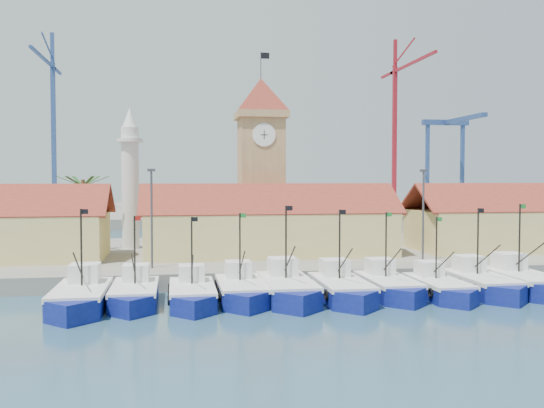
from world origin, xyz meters
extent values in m
plane|color=navy|center=(0.00, 0.00, 0.00)|extent=(400.00, 400.00, 0.00)
cube|color=gray|center=(0.00, 24.00, 0.75)|extent=(140.00, 32.00, 1.50)
cube|color=gray|center=(0.00, 110.00, 1.00)|extent=(240.00, 80.00, 2.00)
cube|color=navy|center=(-16.82, 2.24, 0.53)|extent=(3.70, 8.38, 1.90)
cube|color=navy|center=(-16.82, -1.95, 0.53)|extent=(3.70, 3.70, 1.90)
cube|color=silver|center=(-16.82, 2.24, 1.48)|extent=(3.78, 8.61, 0.37)
cube|color=silver|center=(-16.82, 4.33, 2.33)|extent=(2.22, 2.33, 1.48)
cylinder|color=black|center=(-16.82, 2.77, 4.44)|extent=(0.15, 0.15, 5.92)
cube|color=black|center=(-16.56, 2.77, 7.19)|extent=(0.53, 0.02, 0.37)
cube|color=navy|center=(-13.01, 3.35, 0.48)|extent=(3.38, 7.66, 1.74)
cube|color=navy|center=(-13.01, -0.48, 0.48)|extent=(3.38, 3.38, 1.74)
cube|color=silver|center=(-13.01, 3.35, 1.35)|extent=(3.45, 7.87, 0.34)
cube|color=silver|center=(-13.01, 5.26, 2.13)|extent=(2.03, 2.13, 1.35)
cylinder|color=black|center=(-13.01, 3.83, 4.06)|extent=(0.14, 0.14, 5.41)
cube|color=#A5140F|center=(-12.76, 3.83, 6.57)|extent=(0.48, 0.02, 0.34)
cube|color=navy|center=(-8.65, 2.62, 0.48)|extent=(3.35, 7.58, 1.72)
cube|color=navy|center=(-8.65, -1.17, 0.48)|extent=(3.35, 3.35, 1.72)
cube|color=silver|center=(-8.65, 2.62, 1.34)|extent=(3.41, 7.79, 0.33)
cube|color=silver|center=(-8.65, 4.52, 2.10)|extent=(2.01, 2.10, 1.34)
cylinder|color=black|center=(-8.65, 3.10, 4.02)|extent=(0.13, 0.13, 5.36)
cube|color=black|center=(-8.41, 3.10, 6.50)|extent=(0.48, 0.02, 0.33)
cube|color=navy|center=(-4.83, 3.42, 0.49)|extent=(3.46, 7.82, 1.78)
cube|color=navy|center=(-4.83, -0.49, 0.49)|extent=(3.46, 3.46, 1.78)
cube|color=silver|center=(-4.83, 3.42, 1.38)|extent=(3.52, 8.04, 0.35)
cube|color=silver|center=(-4.83, 5.37, 2.17)|extent=(2.07, 2.17, 1.38)
cylinder|color=black|center=(-4.83, 3.91, 4.15)|extent=(0.14, 0.14, 5.53)
cube|color=#197226|center=(-4.58, 3.91, 6.71)|extent=(0.49, 0.02, 0.35)
cube|color=navy|center=(-1.16, 3.06, 0.54)|extent=(3.75, 8.48, 1.93)
cube|color=navy|center=(-1.16, -1.18, 0.54)|extent=(3.75, 3.75, 1.93)
cube|color=silver|center=(-1.16, 3.06, 1.50)|extent=(3.82, 8.71, 0.37)
cube|color=silver|center=(-1.16, 5.18, 2.35)|extent=(2.25, 2.35, 1.50)
cylinder|color=black|center=(-1.16, 3.59, 4.49)|extent=(0.15, 0.15, 5.99)
cube|color=black|center=(-0.89, 3.59, 7.28)|extent=(0.54, 0.02, 0.37)
cube|color=navy|center=(3.12, 2.55, 0.51)|extent=(3.58, 8.11, 1.84)
cube|color=navy|center=(3.12, -1.50, 0.51)|extent=(3.58, 3.58, 1.84)
cube|color=silver|center=(3.12, 2.55, 1.43)|extent=(3.65, 8.33, 0.36)
cube|color=silver|center=(3.12, 4.58, 2.25)|extent=(2.15, 2.25, 1.43)
cylinder|color=black|center=(3.12, 3.06, 4.30)|extent=(0.14, 0.14, 5.73)
cube|color=black|center=(3.37, 3.06, 6.96)|extent=(0.51, 0.02, 0.36)
cube|color=navy|center=(7.27, 3.30, 0.49)|extent=(3.44, 7.78, 1.77)
cube|color=navy|center=(7.27, -0.59, 0.49)|extent=(3.44, 3.44, 1.77)
cube|color=silver|center=(7.27, 3.30, 1.38)|extent=(3.51, 8.00, 0.34)
cube|color=silver|center=(7.27, 5.25, 2.16)|extent=(2.06, 2.16, 1.38)
cylinder|color=black|center=(7.27, 3.80, 4.13)|extent=(0.14, 0.14, 5.50)
cube|color=#197226|center=(7.52, 3.80, 6.68)|extent=(0.49, 0.02, 0.34)
cube|color=navy|center=(11.20, 2.28, 0.46)|extent=(3.25, 7.35, 1.67)
cube|color=navy|center=(11.20, -1.40, 0.46)|extent=(3.25, 3.25, 1.67)
cube|color=silver|center=(11.20, 2.28, 1.30)|extent=(3.31, 7.56, 0.32)
cube|color=silver|center=(11.20, 4.12, 2.04)|extent=(1.95, 2.04, 1.30)
cylinder|color=black|center=(11.20, 2.74, 3.90)|extent=(0.13, 0.13, 5.20)
cube|color=#197226|center=(11.43, 2.74, 6.31)|extent=(0.46, 0.02, 0.32)
cube|color=navy|center=(15.23, 2.97, 0.51)|extent=(3.58, 8.11, 1.84)
cube|color=navy|center=(15.23, -1.09, 0.51)|extent=(3.58, 3.58, 1.84)
cube|color=silver|center=(15.23, 2.97, 1.43)|extent=(3.66, 8.34, 0.36)
cube|color=silver|center=(15.23, 5.00, 2.25)|extent=(2.15, 2.25, 1.43)
cylinder|color=black|center=(15.23, 3.48, 4.30)|extent=(0.14, 0.14, 5.73)
cube|color=black|center=(15.49, 3.48, 6.96)|extent=(0.51, 0.02, 0.36)
cube|color=navy|center=(19.10, 3.07, 0.53)|extent=(3.74, 8.47, 1.92)
cube|color=silver|center=(19.10, 3.07, 1.50)|extent=(3.82, 8.70, 0.37)
cube|color=silver|center=(19.10, 5.19, 2.35)|extent=(2.25, 2.35, 1.50)
cylinder|color=black|center=(19.10, 3.60, 4.49)|extent=(0.15, 0.15, 5.99)
cube|color=#197226|center=(19.36, 3.60, 7.27)|extent=(0.53, 0.02, 0.37)
cube|color=#E7CC7F|center=(0.00, 20.00, 3.75)|extent=(26.00, 10.00, 4.50)
cube|color=#9B3627|center=(0.00, 17.50, 7.50)|extent=(27.04, 5.13, 3.21)
cube|color=#9B3627|center=(0.00, 22.50, 7.50)|extent=(27.04, 5.13, 3.21)
cube|color=#E7CC7F|center=(32.00, 20.00, 3.75)|extent=(30.00, 10.00, 4.50)
cube|color=#9B3627|center=(32.00, 22.50, 7.50)|extent=(31.20, 5.13, 3.21)
cube|color=tan|center=(0.00, 26.00, 9.00)|extent=(5.00, 5.00, 15.00)
cube|color=tan|center=(0.00, 26.00, 16.90)|extent=(5.80, 5.80, 0.80)
pyramid|color=#9B3627|center=(0.00, 26.00, 19.20)|extent=(5.80, 5.80, 4.00)
cylinder|color=white|center=(0.00, 23.45, 14.50)|extent=(2.60, 0.15, 2.60)
cube|color=black|center=(0.00, 23.37, 14.50)|extent=(0.08, 0.02, 1.00)
cube|color=black|center=(0.00, 23.37, 14.50)|extent=(0.80, 0.02, 0.08)
cylinder|color=#3F3F44|center=(0.00, 26.00, 22.70)|extent=(0.10, 0.10, 3.00)
cube|color=black|center=(0.50, 26.00, 23.80)|extent=(1.00, 0.03, 0.70)
cylinder|color=silver|center=(-15.00, 28.00, 8.50)|extent=(2.00, 2.00, 14.00)
cylinder|color=silver|center=(-15.00, 28.00, 14.00)|extent=(3.00, 3.00, 0.40)
cone|color=silver|center=(-15.00, 28.00, 16.60)|extent=(1.80, 1.80, 2.40)
cylinder|color=brown|center=(-20.00, 26.00, 5.50)|extent=(0.44, 0.44, 8.00)
cube|color=#1F511B|center=(-18.60, 26.00, 9.30)|extent=(2.80, 0.35, 1.18)
cube|color=#1F511B|center=(-19.30, 27.21, 9.30)|extent=(1.71, 2.60, 1.18)
cube|color=#1F511B|center=(-20.70, 27.21, 9.30)|extent=(1.71, 2.60, 1.18)
cube|color=#1F511B|center=(-21.40, 26.00, 9.30)|extent=(2.80, 0.35, 1.18)
cube|color=#1F511B|center=(-20.70, 24.79, 9.30)|extent=(1.71, 2.60, 1.18)
cube|color=#1F511B|center=(-19.30, 24.79, 9.30)|extent=(1.71, 2.60, 1.18)
cylinder|color=#3F3F44|center=(-12.00, 12.00, 6.00)|extent=(0.20, 0.20, 9.00)
cube|color=#3F3F44|center=(-12.00, 12.00, 10.40)|extent=(0.70, 0.25, 0.25)
cylinder|color=#3F3F44|center=(14.00, 12.00, 6.00)|extent=(0.20, 0.20, 9.00)
cube|color=#3F3F44|center=(14.00, 12.00, 10.40)|extent=(0.70, 0.25, 0.25)
cube|color=navy|center=(-38.48, 108.00, 19.56)|extent=(1.00, 1.00, 35.12)
cube|color=navy|center=(-38.48, 97.93, 36.12)|extent=(0.60, 25.17, 0.60)
cube|color=navy|center=(-38.48, 113.00, 36.12)|extent=(0.60, 10.00, 0.60)
cube|color=navy|center=(-38.48, 108.00, 40.62)|extent=(0.80, 0.80, 7.00)
cube|color=maroon|center=(45.84, 105.00, 19.93)|extent=(1.00, 1.00, 35.85)
cube|color=maroon|center=(45.84, 94.06, 36.85)|extent=(0.60, 27.36, 0.60)
cube|color=maroon|center=(45.84, 110.00, 36.85)|extent=(0.60, 10.00, 0.60)
cube|color=maroon|center=(45.84, 105.00, 41.35)|extent=(0.80, 0.80, 7.00)
cube|color=navy|center=(57.00, 110.00, 13.00)|extent=(0.90, 0.90, 22.00)
cube|color=navy|center=(67.00, 110.00, 13.00)|extent=(0.90, 0.90, 22.00)
cube|color=navy|center=(62.00, 110.00, 24.50)|extent=(13.00, 1.40, 1.40)
cube|color=navy|center=(62.00, 100.00, 24.50)|extent=(1.40, 22.00, 1.00)
camera|label=1|loc=(-9.91, -43.79, 9.73)|focal=40.00mm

